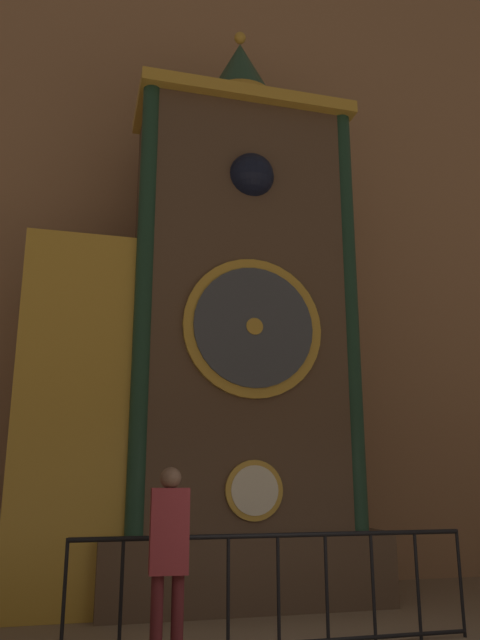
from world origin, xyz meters
TOP-DOWN VIEW (x-y plane):
  - cathedral_back_wall at (-0.09, 6.59)m, footprint 24.00×0.32m
  - clock_tower at (-0.47, 5.02)m, footprint 5.06×1.79m
  - railing_fence at (-0.25, 2.71)m, footprint 4.24×0.05m
  - visitor_near at (-1.48, 2.04)m, footprint 0.35×0.24m

SIDE VIEW (x-z plane):
  - railing_fence at x=-0.25m, z-range 0.06..1.16m
  - visitor_near at x=-1.48m, z-range 0.17..1.93m
  - clock_tower at x=-0.47m, z-range -0.90..8.17m
  - cathedral_back_wall at x=-0.09m, z-range -0.01..14.04m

